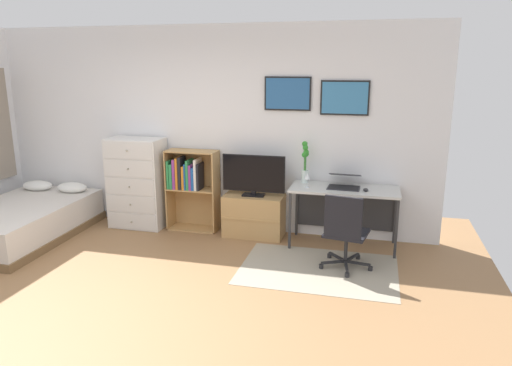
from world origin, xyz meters
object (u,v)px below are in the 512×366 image
object	(u,v)px
bookshelf	(189,182)
television	(254,176)
desk	(345,197)
office_chair	(345,230)
bamboo_vase	(305,162)
laptop	(344,182)
computer_mouse	(366,190)
wine_glass	(307,177)
tv_stand	(254,216)
dresser	(137,183)
bed	(22,221)

from	to	relation	value
bookshelf	television	distance (m)	0.93
desk	office_chair	distance (m)	0.82
office_chair	television	bearing A→B (deg)	157.29
television	office_chair	xyz separation A→B (m)	(1.22, -0.78, -0.36)
bamboo_vase	laptop	bearing A→B (deg)	-10.68
computer_mouse	wine_glass	bearing A→B (deg)	-179.98
desk	laptop	size ratio (longest dim) A/B	3.07
tv_stand	television	world-z (taller)	television
television	office_chair	world-z (taller)	television
office_chair	bookshelf	bearing A→B (deg)	168.15
tv_stand	wine_glass	xyz separation A→B (m)	(0.71, -0.16, 0.60)
tv_stand	computer_mouse	world-z (taller)	computer_mouse
laptop	wine_glass	xyz separation A→B (m)	(-0.44, -0.14, 0.07)
dresser	bookshelf	world-z (taller)	dresser
bookshelf	laptop	bearing A→B (deg)	-1.82
bookshelf	laptop	world-z (taller)	bookshelf
dresser	tv_stand	world-z (taller)	dresser
computer_mouse	wine_glass	size ratio (longest dim) A/B	0.58
dresser	tv_stand	distance (m)	1.69
bookshelf	laptop	xyz separation A→B (m)	(2.06, -0.07, 0.15)
office_chair	bamboo_vase	xyz separation A→B (m)	(-0.58, 0.88, 0.55)
computer_mouse	desk	bearing A→B (deg)	148.44
tv_stand	bookshelf	bearing A→B (deg)	176.94
laptop	wine_glass	bearing A→B (deg)	-159.91
computer_mouse	dresser	bearing A→B (deg)	177.28
dresser	bamboo_vase	size ratio (longest dim) A/B	2.33
bookshelf	desk	world-z (taller)	bookshelf
dresser	laptop	xyz separation A→B (m)	(2.80, -0.00, 0.19)
television	bamboo_vase	bearing A→B (deg)	8.88
bed	desk	distance (m)	4.16
laptop	bamboo_vase	distance (m)	0.55
bed	television	bearing A→B (deg)	13.00
bamboo_vase	desk	bearing A→B (deg)	-9.40
television	office_chair	distance (m)	1.50
laptop	wine_glass	distance (m)	0.47
bookshelf	television	world-z (taller)	bookshelf
laptop	bamboo_vase	size ratio (longest dim) A/B	0.80
tv_stand	computer_mouse	bearing A→B (deg)	-6.50
dresser	bookshelf	size ratio (longest dim) A/B	1.13
tv_stand	office_chair	world-z (taller)	office_chair
bookshelf	desk	distance (m)	2.07
bamboo_vase	wine_glass	world-z (taller)	bamboo_vase
television	bamboo_vase	size ratio (longest dim) A/B	1.55
television	dresser	bearing A→B (deg)	179.75
television	computer_mouse	distance (m)	1.41
tv_stand	office_chair	size ratio (longest dim) A/B	0.90
bookshelf	wine_glass	xyz separation A→B (m)	(1.62, -0.21, 0.21)
wine_glass	desk	bearing A→B (deg)	18.98
television	bed	bearing A→B (deg)	-164.90
bed	laptop	distance (m)	4.17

